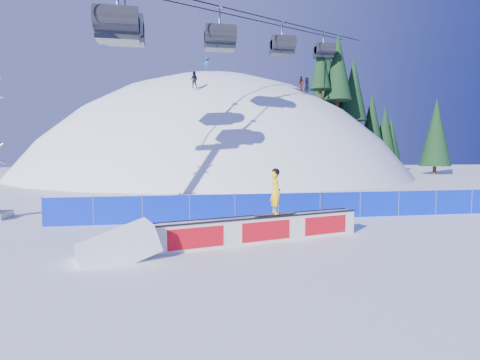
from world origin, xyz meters
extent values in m
plane|color=white|center=(0.00, 0.00, 0.00)|extent=(160.00, 160.00, 0.00)
sphere|color=white|center=(0.00, 42.00, -18.00)|extent=(64.00, 64.00, 64.00)
cylinder|color=#362315|center=(12.55, 42.52, 12.03)|extent=(0.50, 0.50, 1.40)
cone|color=black|center=(12.55, 42.52, 17.36)|extent=(4.16, 4.16, 9.47)
cylinder|color=#362315|center=(16.61, 41.64, 9.95)|extent=(0.50, 0.50, 1.40)
cone|color=black|center=(16.61, 41.64, 14.46)|extent=(3.44, 3.44, 7.82)
cylinder|color=#362315|center=(16.84, 41.72, 9.81)|extent=(0.50, 0.50, 1.40)
cone|color=black|center=(16.84, 41.72, 13.94)|extent=(3.11, 3.11, 7.06)
cylinder|color=#362315|center=(18.93, 36.50, 7.81)|extent=(0.50, 0.50, 1.40)
cone|color=black|center=(18.93, 36.50, 11.87)|extent=(3.05, 3.05, 6.93)
cylinder|color=#362315|center=(19.92, 38.49, 7.40)|extent=(0.50, 0.50, 1.40)
cone|color=black|center=(19.92, 38.49, 12.01)|extent=(3.53, 3.53, 8.02)
cylinder|color=#362315|center=(23.44, 41.79, 4.39)|extent=(0.50, 0.50, 1.40)
cone|color=black|center=(23.44, 41.79, 9.91)|extent=(4.33, 4.33, 9.85)
cylinder|color=#362315|center=(23.31, 38.13, 4.18)|extent=(0.50, 0.50, 1.40)
cone|color=black|center=(23.31, 38.13, 8.77)|extent=(3.51, 3.51, 7.98)
cylinder|color=#362315|center=(27.23, 36.40, 0.60)|extent=(0.50, 0.50, 1.40)
cone|color=black|center=(27.23, 36.40, 5.35)|extent=(3.65, 3.65, 8.30)
cylinder|color=#362315|center=(28.42, 41.88, 0.60)|extent=(0.50, 0.50, 1.40)
cone|color=black|center=(28.42, 41.88, 5.44)|extent=(3.73, 3.73, 8.48)
cylinder|color=#362315|center=(29.05, 41.83, 0.60)|extent=(0.50, 0.50, 1.40)
cone|color=black|center=(29.05, 41.83, 5.75)|extent=(4.01, 4.01, 9.11)
cylinder|color=#362315|center=(31.69, 40.20, 0.60)|extent=(0.50, 0.50, 1.40)
cone|color=black|center=(31.69, 40.20, 4.76)|extent=(3.13, 3.13, 7.12)
cube|color=#0620C3|center=(0.00, 4.50, 0.60)|extent=(22.00, 0.03, 1.20)
cylinder|color=#434E79|center=(-11.00, 4.50, 0.65)|extent=(0.05, 0.05, 1.30)
cylinder|color=#434E79|center=(-9.00, 4.50, 0.65)|extent=(0.05, 0.05, 1.30)
cylinder|color=#434E79|center=(-7.00, 4.50, 0.65)|extent=(0.05, 0.05, 1.30)
cylinder|color=#434E79|center=(-5.00, 4.50, 0.65)|extent=(0.05, 0.05, 1.30)
cylinder|color=#434E79|center=(-3.00, 4.50, 0.65)|extent=(0.05, 0.05, 1.30)
cylinder|color=#434E79|center=(-1.00, 4.50, 0.65)|extent=(0.05, 0.05, 1.30)
cylinder|color=#434E79|center=(1.00, 4.50, 0.65)|extent=(0.05, 0.05, 1.30)
cylinder|color=#434E79|center=(3.00, 4.50, 0.65)|extent=(0.05, 0.05, 1.30)
cylinder|color=#434E79|center=(5.00, 4.50, 0.65)|extent=(0.05, 0.05, 1.30)
cylinder|color=#434E79|center=(7.00, 4.50, 0.65)|extent=(0.05, 0.05, 1.30)
cylinder|color=#434E79|center=(9.00, 4.50, 0.65)|extent=(0.05, 0.05, 1.30)
cylinder|color=#23242A|center=(-8.75, 10.55, 10.52)|extent=(2.40, 1.50, 1.50)
cylinder|color=#23242A|center=(-2.00, 17.93, 12.36)|extent=(2.40, 1.50, 1.50)
cylinder|color=#23242A|center=(5.50, 26.13, 14.40)|extent=(2.40, 1.50, 1.50)
cylinder|color=#23242A|center=(13.75, 35.15, 16.64)|extent=(2.40, 1.50, 1.50)
cube|color=silver|center=(-2.70, 0.39, 0.42)|extent=(7.40, 2.44, 0.85)
cube|color=#92949F|center=(-2.70, 0.39, 0.87)|extent=(7.33, 2.44, 0.04)
cube|color=black|center=(-2.63, 0.15, 0.88)|extent=(7.28, 2.01, 0.06)
cube|color=black|center=(-2.76, 0.63, 0.88)|extent=(7.28, 2.01, 0.06)
cube|color=red|center=(-2.63, 0.16, 0.42)|extent=(6.92, 1.90, 0.64)
cube|color=red|center=(-2.76, 0.63, 0.42)|extent=(6.92, 1.90, 0.64)
cube|color=black|center=(-2.23, 0.52, 0.92)|extent=(1.55, 0.67, 0.03)
imported|color=yellow|center=(-2.23, 0.52, 1.67)|extent=(0.39, 0.56, 1.48)
sphere|color=black|center=(-2.23, 0.52, 2.36)|extent=(0.28, 0.28, 0.28)
imported|color=black|center=(-3.68, 26.04, 10.31)|extent=(0.93, 0.80, 1.65)
imported|color=#983C15|center=(8.61, 29.45, 10.97)|extent=(0.62, 1.04, 1.65)
imported|color=#165184|center=(-1.60, 35.14, 14.04)|extent=(1.23, 1.04, 1.65)
imported|color=#282828|center=(9.61, 30.40, 11.06)|extent=(0.91, 0.96, 1.65)
camera|label=1|loc=(-5.60, -11.82, 2.99)|focal=28.00mm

